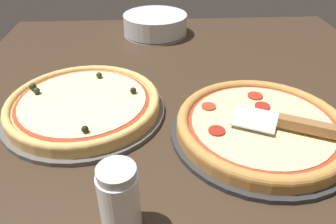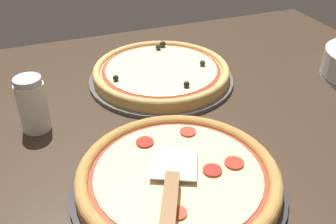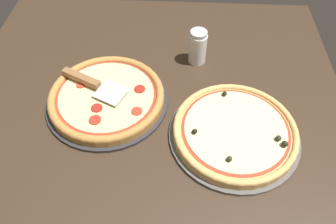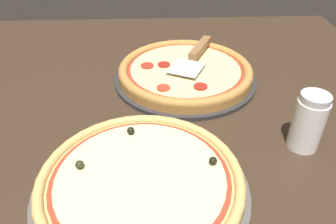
{
  "view_description": "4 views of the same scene",
  "coord_description": "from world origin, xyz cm",
  "px_view_note": "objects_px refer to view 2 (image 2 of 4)",
  "views": [
    {
      "loc": [
        -61.8,
        9.14,
        41.44
      ],
      "look_at": [
        -4.43,
        5.74,
        3.0
      ],
      "focal_mm": 35.0,
      "sensor_mm": 36.0,
      "label": 1
    },
    {
      "loc": [
        -28.94,
        -58.02,
        47.26
      ],
      "look_at": [
        -4.43,
        5.74,
        3.0
      ],
      "focal_mm": 42.0,
      "sensor_mm": 36.0,
      "label": 2
    },
    {
      "loc": [
        54.94,
        8.9,
        74.0
      ],
      "look_at": [
        -4.43,
        5.74,
        3.0
      ],
      "focal_mm": 35.0,
      "sensor_mm": 36.0,
      "label": 3
    },
    {
      "loc": [
        -1.81,
        61.44,
        42.87
      ],
      "look_at": [
        -4.43,
        5.74,
        3.0
      ],
      "focal_mm": 35.0,
      "sensor_mm": 36.0,
      "label": 4
    }
  ],
  "objects_px": {
    "pizza_front": "(178,176)",
    "pizza_back": "(161,71)",
    "serving_spatula": "(171,197)",
    "parmesan_shaker": "(32,104)"
  },
  "relations": [
    {
      "from": "pizza_back",
      "to": "serving_spatula",
      "type": "xyz_separation_m",
      "value": [
        -0.14,
        -0.43,
        0.02
      ]
    },
    {
      "from": "serving_spatula",
      "to": "pizza_front",
      "type": "bearing_deg",
      "value": 58.35
    },
    {
      "from": "pizza_front",
      "to": "parmesan_shaker",
      "type": "distance_m",
      "value": 0.34
    },
    {
      "from": "pizza_front",
      "to": "serving_spatula",
      "type": "xyz_separation_m",
      "value": [
        -0.04,
        -0.06,
        0.02
      ]
    },
    {
      "from": "pizza_front",
      "to": "serving_spatula",
      "type": "height_order",
      "value": "serving_spatula"
    },
    {
      "from": "pizza_front",
      "to": "pizza_back",
      "type": "bearing_deg",
      "value": 73.99
    },
    {
      "from": "pizza_back",
      "to": "serving_spatula",
      "type": "bearing_deg",
      "value": -108.43
    },
    {
      "from": "pizza_back",
      "to": "parmesan_shaker",
      "type": "relative_size",
      "value": 2.88
    },
    {
      "from": "pizza_back",
      "to": "parmesan_shaker",
      "type": "height_order",
      "value": "parmesan_shaker"
    },
    {
      "from": "pizza_back",
      "to": "serving_spatula",
      "type": "height_order",
      "value": "serving_spatula"
    }
  ]
}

